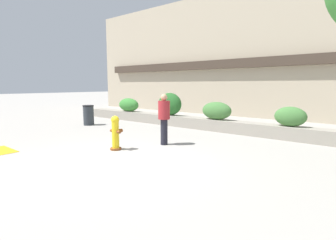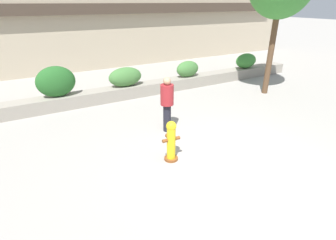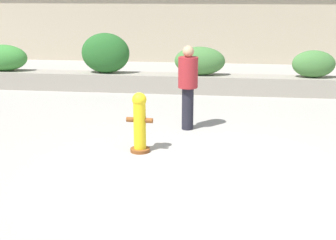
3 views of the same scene
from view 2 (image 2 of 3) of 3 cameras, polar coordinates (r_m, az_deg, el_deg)
The scene contains 8 objects.
ground_plane at distance 6.79m, azimuth 12.53°, elevation -9.58°, with size 120.00×120.00×0.00m, color #9E9991.
planter_wall_low at distance 11.37m, azimuth -7.53°, elevation 6.37°, with size 18.00×0.70×0.50m, color gray.
hedge_bush_1 at distance 10.46m, azimuth -23.23°, elevation 7.69°, with size 1.38×0.70×1.13m, color #235B23.
hedge_bush_2 at distance 11.08m, azimuth -9.28°, elevation 9.25°, with size 1.40×0.66×0.79m, color #427538.
hedge_bush_3 at distance 12.43m, azimuth 4.29°, elevation 11.03°, with size 1.15×0.56×0.74m, color #427538.
hedge_bush_4 at distance 14.73m, azimuth 16.61°, elevation 12.27°, with size 1.26×0.69×0.76m, color #387F33.
fire_hydrant at distance 6.57m, azimuth 0.67°, elevation -4.50°, with size 0.48×0.44×1.08m.
pedestrian at distance 7.91m, azimuth -0.21°, elevation 4.12°, with size 0.45×0.45×1.73m.
Camera 2 is at (-3.95, -4.07, 3.73)m, focal length 28.00 mm.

